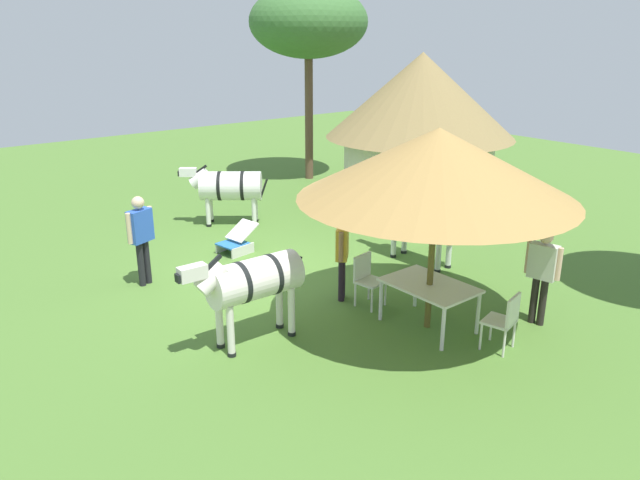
{
  "coord_description": "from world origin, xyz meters",
  "views": [
    {
      "loc": [
        9.11,
        -6.11,
        4.54
      ],
      "look_at": [
        1.16,
        0.26,
        1.0
      ],
      "focal_mm": 34.22,
      "sensor_mm": 36.0,
      "label": 1
    }
  ],
  "objects": [
    {
      "name": "thatched_hut",
      "position": [
        -1.86,
        6.05,
        2.21
      ],
      "size": [
        4.95,
        4.95,
        3.99
      ],
      "rotation": [
        0.0,
        0.0,
        3.08
      ],
      "color": "beige",
      "rests_on": "ground_plane"
    },
    {
      "name": "zebra_nearest_camera",
      "position": [
        -3.41,
        1.11,
        0.95
      ],
      "size": [
        1.54,
        1.8,
        1.48
      ],
      "rotation": [
        0.0,
        0.0,
        2.48
      ],
      "color": "silver",
      "rests_on": "ground_plane"
    },
    {
      "name": "patio_dining_table",
      "position": [
        3.31,
        0.75,
        0.66
      ],
      "size": [
        1.43,
        0.96,
        0.74
      ],
      "rotation": [
        0.0,
        0.0,
        0.01
      ],
      "color": "silver",
      "rests_on": "ground_plane"
    },
    {
      "name": "standing_watcher",
      "position": [
        -1.17,
        -2.07,
        1.02
      ],
      "size": [
        0.36,
        0.58,
        1.7
      ],
      "rotation": [
        0.0,
        0.0,
        -1.21
      ],
      "color": "black",
      "rests_on": "ground_plane"
    },
    {
      "name": "patio_chair_near_hut",
      "position": [
        4.52,
        1.05,
        0.52
      ],
      "size": [
        0.51,
        0.53,
        0.9
      ],
      "rotation": [
        0.0,
        0.0,
        -4.47
      ],
      "color": "silver",
      "rests_on": "ground_plane"
    },
    {
      "name": "shade_umbrella",
      "position": [
        3.31,
        0.75,
        2.66
      ],
      "size": [
        4.19,
        4.19,
        3.19
      ],
      "color": "brown",
      "rests_on": "ground_plane"
    },
    {
      "name": "striped_lounge_chair",
      "position": [
        -1.59,
        0.18,
        0.25
      ],
      "size": [
        0.66,
        0.89,
        0.61
      ],
      "rotation": [
        0.0,
        0.0,
        3.3
      ],
      "color": "#2666B1",
      "rests_on": "ground_plane"
    },
    {
      "name": "ground_plane",
      "position": [
        0.0,
        0.0,
        0.0
      ],
      "size": [
        36.0,
        36.0,
        0.0
      ],
      "primitive_type": "plane",
      "color": "#4B742E"
    },
    {
      "name": "zebra_by_umbrella",
      "position": [
        1.99,
        -1.71,
        1.01
      ],
      "size": [
        0.65,
        2.1,
        1.55
      ],
      "rotation": [
        0.0,
        0.0,
        3.12
      ],
      "color": "silver",
      "rests_on": "ground_plane"
    },
    {
      "name": "guest_beside_umbrella",
      "position": [
        4.34,
        2.22,
        0.96
      ],
      "size": [
        0.57,
        0.28,
        1.6
      ],
      "rotation": [
        0.0,
        0.0,
        3.34
      ],
      "color": "black",
      "rests_on": "ground_plane"
    },
    {
      "name": "acacia_tree_left_background",
      "position": [
        -6.05,
        5.6,
        4.71
      ],
      "size": [
        3.53,
        3.53,
        5.8
      ],
      "color": "brown",
      "rests_on": "ground_plane"
    },
    {
      "name": "guest_behind_table",
      "position": [
        1.64,
        0.37,
        0.94
      ],
      "size": [
        0.43,
        0.44,
        1.56
      ],
      "rotation": [
        0.0,
        0.0,
        5.49
      ],
      "color": "black",
      "rests_on": "ground_plane"
    },
    {
      "name": "patio_chair_west_end",
      "position": [
        2.08,
        0.56,
        0.52
      ],
      "size": [
        0.48,
        0.5,
        0.9
      ],
      "rotation": [
        0.0,
        0.0,
        -1.41
      ],
      "color": "silver",
      "rests_on": "ground_plane"
    },
    {
      "name": "zebra_toward_hut",
      "position": [
        1.22,
        2.8,
        1.01
      ],
      "size": [
        2.19,
        0.73,
        1.56
      ],
      "rotation": [
        0.0,
        0.0,
        1.64
      ],
      "color": "silver",
      "rests_on": "ground_plane"
    }
  ]
}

